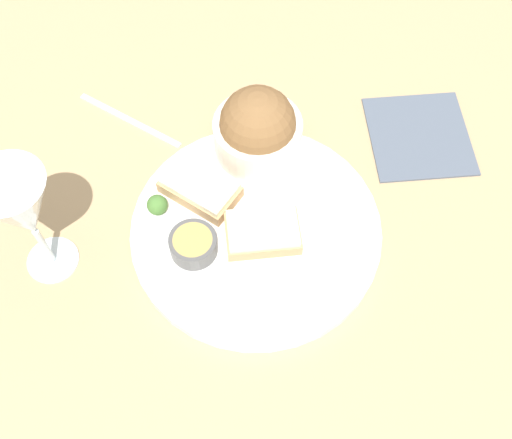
% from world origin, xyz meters
% --- Properties ---
extents(ground_plane, '(4.00, 4.00, 0.00)m').
position_xyz_m(ground_plane, '(0.00, 0.00, 0.00)').
color(ground_plane, tan).
extents(dinner_plate, '(0.30, 0.30, 0.01)m').
position_xyz_m(dinner_plate, '(0.00, 0.00, 0.01)').
color(dinner_plate, white).
rests_on(dinner_plate, ground_plane).
extents(salad_bowl, '(0.11, 0.11, 0.10)m').
position_xyz_m(salad_bowl, '(-0.05, 0.11, 0.05)').
color(salad_bowl, silver).
rests_on(salad_bowl, dinner_plate).
extents(sauce_ramekin, '(0.06, 0.06, 0.03)m').
position_xyz_m(sauce_ramekin, '(-0.05, -0.06, 0.03)').
color(sauce_ramekin, '#4C4C4C').
rests_on(sauce_ramekin, dinner_plate).
extents(cheese_toast_near, '(0.10, 0.06, 0.03)m').
position_xyz_m(cheese_toast_near, '(-0.08, 0.01, 0.03)').
color(cheese_toast_near, tan).
rests_on(cheese_toast_near, dinner_plate).
extents(cheese_toast_far, '(0.10, 0.10, 0.03)m').
position_xyz_m(cheese_toast_far, '(0.01, -0.01, 0.03)').
color(cheese_toast_far, tan).
rests_on(cheese_toast_far, dinner_plate).
extents(wine_glass, '(0.08, 0.08, 0.17)m').
position_xyz_m(wine_glass, '(-0.20, -0.15, 0.12)').
color(wine_glass, silver).
rests_on(wine_glass, ground_plane).
extents(garnish, '(0.03, 0.03, 0.03)m').
position_xyz_m(garnish, '(-0.12, -0.03, 0.03)').
color(garnish, '#477533').
rests_on(garnish, dinner_plate).
extents(napkin, '(0.18, 0.19, 0.01)m').
position_xyz_m(napkin, '(0.12, 0.23, 0.00)').
color(napkin, '#4C5666').
rests_on(napkin, ground_plane).
extents(fork, '(0.16, 0.02, 0.01)m').
position_xyz_m(fork, '(-0.23, 0.07, 0.00)').
color(fork, silver).
rests_on(fork, ground_plane).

